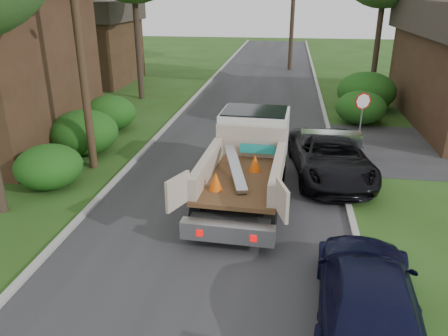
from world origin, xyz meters
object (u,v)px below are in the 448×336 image
house_left_far (84,41)px  flatbed_truck (250,152)px  stop_sign (362,108)px  black_pickup (330,156)px  navy_suv (367,293)px  utility_pole (78,31)px

house_left_far → flatbed_truck: 23.14m
stop_sign → flatbed_truck: (-4.42, -5.13, -0.40)m
black_pickup → flatbed_truck: bearing=-158.2°
navy_suv → flatbed_truck: bearing=-60.0°
black_pickup → stop_sign: bearing=60.1°
navy_suv → black_pickup: bearing=-84.3°
house_left_far → navy_suv: size_ratio=1.50×
house_left_far → stop_sign: bearing=-34.8°
utility_pole → black_pickup: 10.15m
utility_pole → navy_suv: 12.72m
navy_suv → house_left_far: bearing=-50.1°
black_pickup → navy_suv: bearing=-95.6°
utility_pole → navy_suv: (9.28, -7.48, -4.44)m
utility_pole → navy_suv: bearing=-38.9°
stop_sign → flatbed_truck: 6.78m
utility_pole → black_pickup: (9.14, 0.45, -4.39)m
stop_sign → navy_suv: 11.63m
flatbed_truck → black_pickup: 3.33m
utility_pole → flatbed_truck: 7.41m
flatbed_truck → stop_sign: bearing=51.8°
utility_pole → stop_sign: bearing=20.6°
utility_pole → house_left_far: 18.93m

